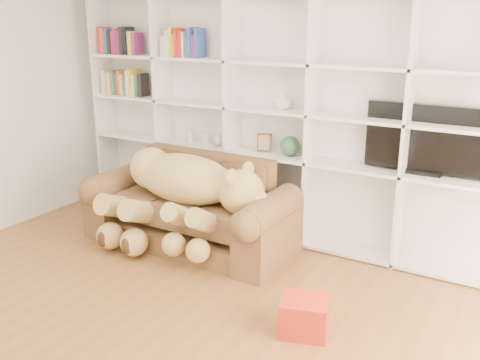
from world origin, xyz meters
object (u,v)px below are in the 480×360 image
Objects in this scene: teddy_bear at (181,190)px; tv at (426,140)px; sofa at (192,212)px; gift_box at (304,316)px.

tv is (2.00, 0.82, 0.55)m from teddy_bear.
sofa is 6.27× the size of gift_box.
sofa is 0.33m from teddy_bear.
gift_box is at bearing -104.79° from tv.
tv reaches higher than teddy_bear.
gift_box is at bearing -28.57° from sofa.
teddy_bear reaches higher than gift_box.
tv is (2.01, 0.65, 0.84)m from sofa.
gift_box is 0.32× the size of tv.
teddy_bear is at bearing -86.90° from sofa.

